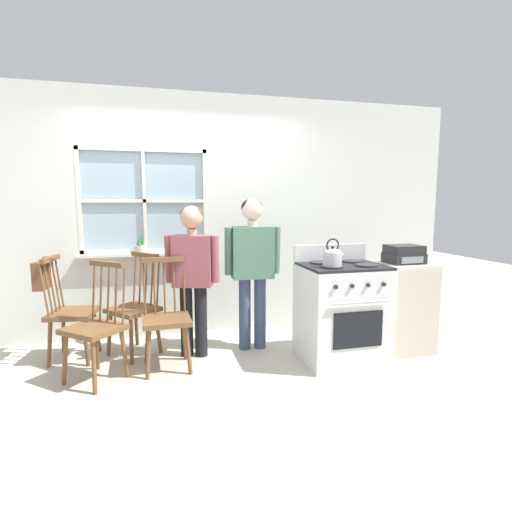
# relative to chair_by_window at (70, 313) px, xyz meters

# --- Properties ---
(ground_plane) EXTENTS (16.00, 16.00, 0.00)m
(ground_plane) POSITION_rel_chair_by_window_xyz_m (1.20, -0.84, -0.46)
(ground_plane) COLOR #B2AD9E
(wall_back) EXTENTS (6.40, 0.16, 2.70)m
(wall_back) POSITION_rel_chair_by_window_xyz_m (1.23, 0.56, 0.88)
(wall_back) COLOR silver
(wall_back) RESTS_ON ground_plane
(chair_by_window) EXTENTS (0.46, 0.47, 1.00)m
(chair_by_window) POSITION_rel_chair_by_window_xyz_m (0.00, 0.00, 0.00)
(chair_by_window) COLOR brown
(chair_by_window) RESTS_ON ground_plane
(chair_near_wall) EXTENTS (0.58, 0.58, 1.00)m
(chair_near_wall) POSITION_rel_chair_by_window_xyz_m (0.59, 0.00, 0.00)
(chair_near_wall) COLOR brown
(chair_near_wall) RESTS_ON ground_plane
(chair_center_cluster) EXTENTS (0.58, 0.58, 1.00)m
(chair_center_cluster) POSITION_rel_chair_by_window_xyz_m (0.30, -0.54, 0.00)
(chair_center_cluster) COLOR brown
(chair_center_cluster) RESTS_ON ground_plane
(chair_near_stove) EXTENTS (0.43, 0.42, 1.00)m
(chair_near_stove) POSITION_rel_chair_by_window_xyz_m (0.88, -0.43, 0.00)
(chair_near_stove) COLOR brown
(chair_near_stove) RESTS_ON ground_plane
(person_elderly_left) EXTENTS (0.53, 0.30, 1.47)m
(person_elderly_left) POSITION_rel_chair_by_window_xyz_m (1.15, -0.19, 0.45)
(person_elderly_left) COLOR black
(person_elderly_left) RESTS_ON ground_plane
(person_teen_center) EXTENTS (0.57, 0.24, 1.54)m
(person_teen_center) POSITION_rel_chair_by_window_xyz_m (1.75, -0.14, 0.49)
(person_teen_center) COLOR #384766
(person_teen_center) RESTS_ON ground_plane
(stove) EXTENTS (0.76, 0.68, 1.08)m
(stove) POSITION_rel_chair_by_window_xyz_m (2.50, -0.64, 0.02)
(stove) COLOR silver
(stove) RESTS_ON ground_plane
(kettle) EXTENTS (0.21, 0.17, 0.25)m
(kettle) POSITION_rel_chair_by_window_xyz_m (2.33, -0.77, 0.57)
(kettle) COLOR #B7B7BC
(kettle) RESTS_ON stove
(potted_plant) EXTENTS (0.14, 0.14, 0.23)m
(potted_plant) POSITION_rel_chair_by_window_xyz_m (0.65, 0.47, 0.56)
(potted_plant) COLOR beige
(potted_plant) RESTS_ON wall_back
(handbag) EXTENTS (0.21, 0.23, 0.31)m
(handbag) POSITION_rel_chair_by_window_xyz_m (-0.23, 0.03, 0.37)
(handbag) COLOR brown
(handbag) RESTS_ON chair_by_window
(side_counter) EXTENTS (0.55, 0.50, 0.90)m
(side_counter) POSITION_rel_chair_by_window_xyz_m (3.20, -0.54, -0.01)
(side_counter) COLOR beige
(side_counter) RESTS_ON ground_plane
(stereo) EXTENTS (0.34, 0.29, 0.18)m
(stereo) POSITION_rel_chair_by_window_xyz_m (3.20, -0.56, 0.53)
(stereo) COLOR #232326
(stereo) RESTS_ON side_counter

